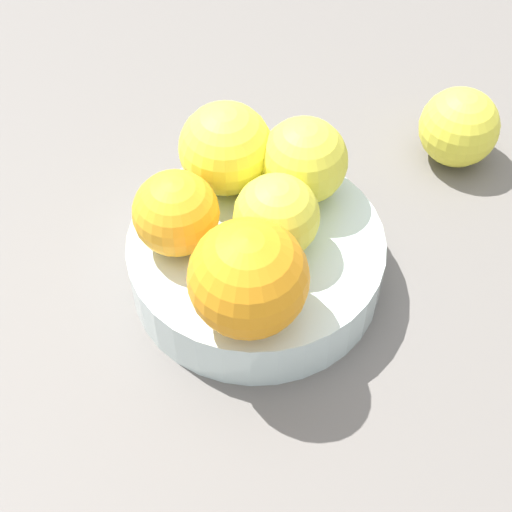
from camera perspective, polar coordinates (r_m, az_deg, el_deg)
The scene contains 8 objects.
ground_plane at distance 62.23cm, azimuth 0.00°, elevation -2.13°, with size 110.00×110.00×2.00cm, color #66605B.
fruit_bowl at distance 59.72cm, azimuth 0.00°, elevation -0.34°, with size 19.28×19.28×4.55cm.
orange_in_bowl_0 at distance 58.89cm, azimuth 3.50°, elevation 6.94°, with size 6.65×6.65×6.65cm, color yellow.
orange_in_bowl_1 at distance 55.73cm, azimuth -5.85°, elevation 3.11°, with size 6.25×6.25×6.25cm, color #F9A823.
orange_in_bowl_2 at distance 59.39cm, azimuth -2.22°, elevation 7.82°, with size 7.16×7.16×7.16cm, color yellow.
orange_in_bowl_3 at distance 55.23cm, azimuth 1.48°, elevation 2.82°, with size 6.20×6.20×6.20cm, color yellow.
orange_in_bowl_4 at distance 50.67cm, azimuth -0.56°, elevation -1.65°, with size 8.05×8.05×8.05cm, color orange.
orange_loose_0 at distance 70.25cm, azimuth 14.56°, elevation 9.07°, with size 6.88×6.88×6.88cm, color yellow.
Camera 1 is at (8.63, -35.83, 49.14)cm, focal length 54.95 mm.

